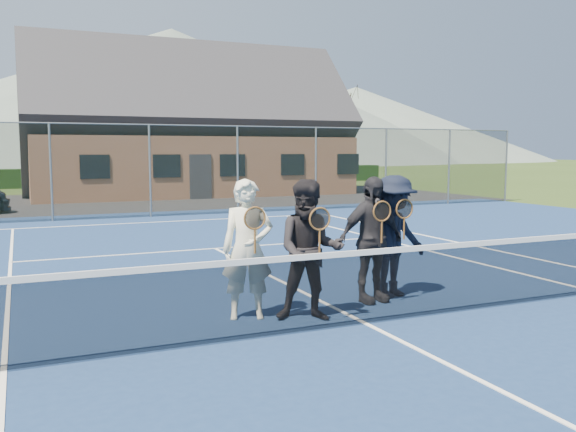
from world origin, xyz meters
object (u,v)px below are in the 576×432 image
object	(u,v)px
tennis_net	(367,283)
clubhouse	(187,114)
player_a	(248,249)
player_d	(393,236)
player_b	(310,250)
player_c	(371,240)

from	to	relation	value
tennis_net	clubhouse	bearing A→B (deg)	80.54
player_a	player_d	distance (m)	2.39
player_b	player_c	bearing A→B (deg)	22.09
clubhouse	player_c	world-z (taller)	clubhouse
clubhouse	player_c	xyz separation A→B (m)	(-3.35, -23.04, -3.07)
player_a	player_c	distance (m)	1.91
tennis_net	player_b	distance (m)	0.82
tennis_net	player_c	world-z (taller)	player_c
player_a	player_b	world-z (taller)	same
player_a	player_d	world-z (taller)	same
tennis_net	player_a	world-z (taller)	player_a
tennis_net	player_b	xyz separation A→B (m)	(-0.56, 0.47, 0.38)
clubhouse	player_d	xyz separation A→B (m)	(-2.88, -22.89, -3.07)
clubhouse	player_a	bearing A→B (deg)	-102.80
clubhouse	player_d	size ratio (longest dim) A/B	8.67
tennis_net	player_c	bearing A→B (deg)	55.98
player_a	player_b	xyz separation A→B (m)	(0.70, -0.39, -0.00)
player_c	player_b	bearing A→B (deg)	-157.91
player_b	clubhouse	bearing A→B (deg)	79.04
player_d	tennis_net	bearing A→B (deg)	-135.21
tennis_net	player_d	world-z (taller)	player_d
player_c	player_d	distance (m)	0.50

